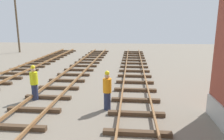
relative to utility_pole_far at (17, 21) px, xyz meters
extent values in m
cube|color=#4C3826|center=(15.50, -20.40, -4.10)|extent=(2.50, 0.24, 0.18)
cube|color=#4C3826|center=(15.50, -18.72, -4.10)|extent=(2.50, 0.24, 0.18)
cube|color=#4C3826|center=(15.50, -17.05, -4.10)|extent=(2.50, 0.24, 0.18)
cube|color=#4C3826|center=(15.50, -15.37, -4.10)|extent=(2.50, 0.24, 0.18)
cube|color=#4C3826|center=(15.50, -13.70, -4.10)|extent=(2.50, 0.24, 0.18)
cube|color=#4C3826|center=(15.50, -12.02, -4.10)|extent=(2.50, 0.24, 0.18)
cube|color=#4C3826|center=(15.50, -10.35, -4.10)|extent=(2.50, 0.24, 0.18)
cube|color=#4C3826|center=(15.50, -8.68, -4.10)|extent=(2.50, 0.24, 0.18)
cube|color=#4C3826|center=(15.50, -7.00, -4.10)|extent=(2.50, 0.24, 0.18)
cube|color=#4C3826|center=(15.50, -5.33, -4.10)|extent=(2.50, 0.24, 0.18)
cube|color=#4C3826|center=(15.50, -3.65, -4.10)|extent=(2.50, 0.24, 0.18)
cube|color=#4C3826|center=(15.50, -1.98, -4.10)|extent=(2.50, 0.24, 0.18)
cube|color=#4C3826|center=(15.50, -0.30, -4.10)|extent=(2.50, 0.24, 0.18)
cube|color=#4C3826|center=(15.50, 1.37, -4.10)|extent=(2.50, 0.24, 0.18)
cube|color=#4C3826|center=(10.83, -20.40, -4.10)|extent=(2.50, 0.24, 0.18)
cube|color=#4C3826|center=(10.83, -18.72, -4.10)|extent=(2.50, 0.24, 0.18)
cube|color=#4C3826|center=(10.83, -17.05, -4.10)|extent=(2.50, 0.24, 0.18)
cube|color=#4C3826|center=(10.83, -15.37, -4.10)|extent=(2.50, 0.24, 0.18)
cube|color=#4C3826|center=(10.83, -13.70, -4.10)|extent=(2.50, 0.24, 0.18)
cube|color=#4C3826|center=(10.83, -12.02, -4.10)|extent=(2.50, 0.24, 0.18)
cube|color=#4C3826|center=(10.83, -10.35, -4.10)|extent=(2.50, 0.24, 0.18)
cube|color=#4C3826|center=(10.83, -8.68, -4.10)|extent=(2.50, 0.24, 0.18)
cube|color=#4C3826|center=(10.83, -7.00, -4.10)|extent=(2.50, 0.24, 0.18)
cube|color=#4C3826|center=(10.83, -5.33, -4.10)|extent=(2.50, 0.24, 0.18)
cube|color=#4C3826|center=(10.83, -3.65, -4.10)|extent=(2.50, 0.24, 0.18)
cube|color=#4C3826|center=(10.83, -1.98, -4.10)|extent=(2.50, 0.24, 0.18)
cube|color=#4C3826|center=(10.83, -0.30, -4.10)|extent=(2.50, 0.24, 0.18)
cube|color=#4C3826|center=(10.83, 1.37, -4.10)|extent=(2.50, 0.24, 0.18)
cube|color=#4C3826|center=(6.16, -13.38, -4.10)|extent=(2.50, 0.24, 0.18)
cube|color=#4C3826|center=(6.16, -12.02, -4.10)|extent=(2.50, 0.24, 0.18)
cube|color=#4C3826|center=(6.16, -10.67, -4.10)|extent=(2.50, 0.24, 0.18)
cube|color=#4C3826|center=(6.16, -9.31, -4.10)|extent=(2.50, 0.24, 0.18)
cube|color=#4C3826|center=(6.16, -7.96, -4.10)|extent=(2.50, 0.24, 0.18)
cube|color=#4C3826|center=(6.16, -6.60, -4.10)|extent=(2.50, 0.24, 0.18)
cube|color=#4C3826|center=(6.16, -5.25, -4.10)|extent=(2.50, 0.24, 0.18)
cube|color=#4C3826|center=(6.16, -3.89, -4.10)|extent=(2.50, 0.24, 0.18)
cube|color=#4C3826|center=(6.16, -2.54, -4.10)|extent=(2.50, 0.24, 0.18)
cube|color=#4C3826|center=(6.16, -1.18, -4.10)|extent=(2.50, 0.24, 0.18)
cube|color=#4C3826|center=(6.16, 0.17, -4.10)|extent=(2.50, 0.24, 0.18)
cube|color=#4C3826|center=(6.16, 1.53, -4.10)|extent=(2.50, 0.24, 0.18)
cylinder|color=brown|center=(0.00, 0.00, -0.19)|extent=(0.24, 0.24, 7.99)
cylinder|color=#262D4C|center=(14.15, -18.15, -3.76)|extent=(0.32, 0.32, 0.85)
cylinder|color=orange|center=(14.15, -18.15, -3.01)|extent=(0.40, 0.40, 0.65)
sphere|color=tan|center=(14.15, -18.15, -2.57)|extent=(0.24, 0.24, 0.24)
sphere|color=yellow|center=(14.15, -18.15, -2.43)|extent=(0.22, 0.22, 0.22)
cylinder|color=#262D4C|center=(10.19, -17.22, -3.76)|extent=(0.32, 0.32, 0.85)
cylinder|color=yellow|center=(10.19, -17.22, -3.01)|extent=(0.40, 0.40, 0.65)
sphere|color=tan|center=(10.19, -17.22, -2.57)|extent=(0.24, 0.24, 0.24)
sphere|color=yellow|center=(10.19, -17.22, -2.43)|extent=(0.22, 0.22, 0.22)
camera|label=1|loc=(15.23, -27.41, -0.17)|focal=33.87mm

